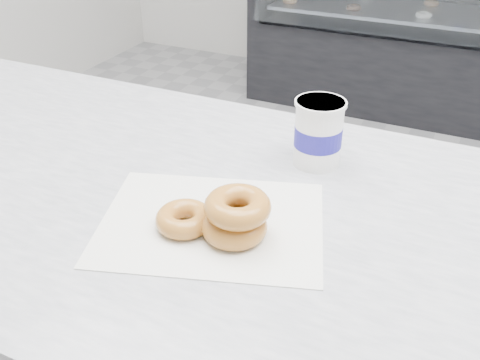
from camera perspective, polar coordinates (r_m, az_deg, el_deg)
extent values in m
plane|color=gray|center=(1.87, 12.88, -17.45)|extent=(5.00, 5.00, 0.00)
cube|color=#B9B9BE|center=(0.83, 10.15, -6.73)|extent=(3.06, 0.76, 0.04)
cube|color=black|center=(3.53, 21.61, 10.65)|extent=(2.40, 0.70, 0.50)
cube|color=silver|center=(3.44, 22.71, 15.75)|extent=(2.20, 0.55, 0.02)
cube|color=silver|center=(0.83, -3.05, -4.55)|extent=(0.40, 0.35, 0.00)
torus|color=#BB7233|center=(0.81, -5.97, -4.14)|extent=(0.10, 0.10, 0.03)
torus|color=#BB7233|center=(0.79, -0.61, -4.94)|extent=(0.10, 0.10, 0.03)
torus|color=#BB7233|center=(0.77, -0.26, -2.85)|extent=(0.14, 0.14, 0.03)
cylinder|color=white|center=(0.97, 8.35, 4.99)|extent=(0.10, 0.10, 0.12)
cylinder|color=white|center=(0.94, 8.62, 8.13)|extent=(0.09, 0.09, 0.01)
cylinder|color=navy|center=(0.97, 8.32, 4.71)|extent=(0.10, 0.10, 0.04)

